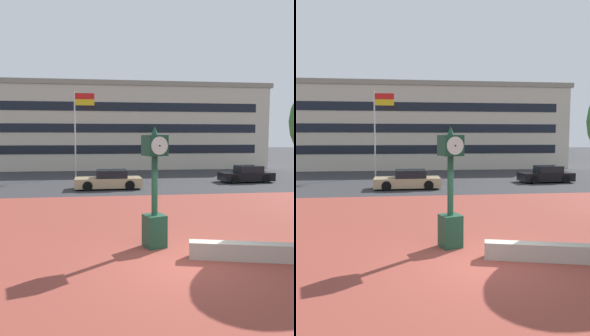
% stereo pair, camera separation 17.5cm
% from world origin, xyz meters
% --- Properties ---
extents(ground_plane, '(200.00, 200.00, 0.00)m').
position_xyz_m(ground_plane, '(0.00, 0.00, 0.00)').
color(ground_plane, '#2D2D30').
extents(plaza_brick_paving, '(44.00, 15.15, 0.01)m').
position_xyz_m(plaza_brick_paving, '(0.00, 3.57, 0.00)').
color(plaza_brick_paving, brown).
rests_on(plaza_brick_paving, ground).
extents(planter_wall, '(3.20, 1.18, 0.50)m').
position_xyz_m(planter_wall, '(1.69, 0.01, 0.25)').
color(planter_wall, '#ADA393').
rests_on(planter_wall, ground).
extents(street_clock, '(0.81, 0.84, 3.84)m').
position_xyz_m(street_clock, '(-0.71, 1.52, 1.72)').
color(street_clock, '#19422D').
rests_on(street_clock, ground).
extents(car_street_near, '(4.48, 1.94, 1.28)m').
position_xyz_m(car_street_near, '(-1.90, 14.11, 0.57)').
color(car_street_near, tan).
rests_on(car_street_near, ground).
extents(car_street_mid, '(4.12, 1.96, 1.28)m').
position_xyz_m(car_street_mid, '(8.80, 16.25, 0.57)').
color(car_street_mid, black).
rests_on(car_street_mid, ground).
extents(flagpole_primary, '(1.76, 0.14, 7.51)m').
position_xyz_m(flagpole_primary, '(-4.41, 21.16, 4.58)').
color(flagpole_primary, silver).
rests_on(flagpole_primary, ground).
extents(civic_building, '(32.37, 10.25, 9.30)m').
position_xyz_m(civic_building, '(-0.03, 31.72, 4.66)').
color(civic_building, beige).
rests_on(civic_building, ground).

